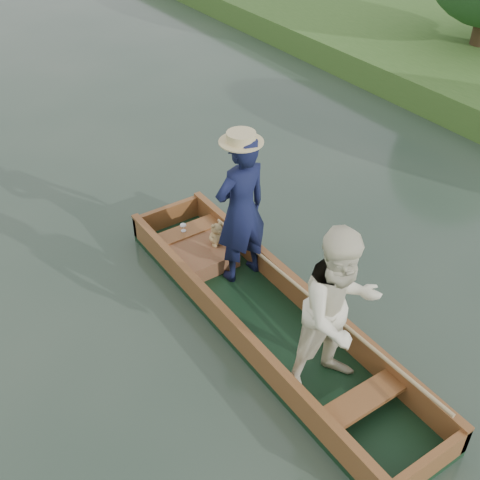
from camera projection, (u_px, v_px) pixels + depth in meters
ground at (268, 327)px, 7.29m from camera, size 120.00×120.00×0.00m
punt at (284, 283)px, 6.73m from camera, size 1.19×5.00×2.12m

